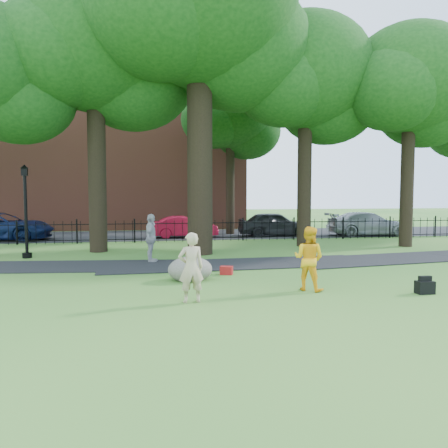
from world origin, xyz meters
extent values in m
plane|color=#2D6523|center=(0.00, 0.00, 0.00)|extent=(120.00, 120.00, 0.00)
cube|color=black|center=(1.00, 3.90, 0.00)|extent=(36.07, 3.85, 0.03)
cube|color=black|center=(0.00, 16.00, 0.00)|extent=(80.00, 7.00, 0.02)
cube|color=black|center=(0.00, 12.00, 1.02)|extent=(44.00, 0.04, 0.04)
cube|color=black|center=(0.00, 12.00, 0.18)|extent=(44.00, 0.04, 0.04)
cube|color=brown|center=(-4.00, 24.00, 6.00)|extent=(18.00, 8.00, 12.00)
cylinder|color=black|center=(0.00, 7.00, 5.25)|extent=(1.10, 1.10, 10.50)
ellipsoid|color=#103B10|center=(0.00, 7.00, 10.80)|extent=(8.40, 8.40, 7.14)
ellipsoid|color=#103B10|center=(1.89, 8.05, 9.30)|extent=(6.72, 6.72, 5.71)
ellipsoid|color=#103B10|center=(-1.68, 6.16, 9.90)|extent=(6.30, 6.30, 5.36)
ellipsoid|color=#103B10|center=(-7.65, 8.25, 6.82)|extent=(4.80, 4.80, 4.08)
cylinder|color=black|center=(-4.50, 8.50, 4.55)|extent=(0.80, 0.80, 9.10)
ellipsoid|color=#103B10|center=(-4.50, 8.50, 9.36)|extent=(7.20, 7.20, 6.12)
ellipsoid|color=#103B10|center=(-2.88, 9.40, 8.06)|extent=(5.76, 5.76, 4.90)
ellipsoid|color=#103B10|center=(-5.94, 7.78, 8.58)|extent=(5.40, 5.40, 4.59)
cylinder|color=black|center=(5.50, 9.00, 4.20)|extent=(0.70, 0.70, 8.40)
ellipsoid|color=#103B10|center=(5.50, 9.00, 8.64)|extent=(6.60, 6.60, 5.61)
ellipsoid|color=#103B10|center=(6.98, 9.82, 7.44)|extent=(5.28, 5.28, 4.49)
ellipsoid|color=#103B10|center=(4.18, 8.34, 7.92)|extent=(4.95, 4.95, 4.21)
cylinder|color=black|center=(10.50, 8.00, 4.02)|extent=(0.64, 0.64, 8.05)
ellipsoid|color=#103B10|center=(10.50, 8.00, 8.28)|extent=(6.20, 6.20, 5.27)
ellipsoid|color=#103B10|center=(11.89, 8.78, 7.13)|extent=(4.96, 4.96, 4.22)
ellipsoid|color=#103B10|center=(9.26, 7.38, 7.59)|extent=(4.65, 4.65, 3.95)
imported|color=tan|center=(-1.19, -1.51, 0.86)|extent=(0.66, 0.47, 1.72)
imported|color=#FFB015|center=(2.11, -0.71, 0.88)|extent=(1.08, 1.06, 1.76)
imported|color=#9C9CA1|center=(-2.14, 4.94, 0.94)|extent=(0.66, 1.17, 1.87)
ellipsoid|color=slate|center=(-0.97, 1.18, 0.40)|extent=(1.46, 1.16, 0.79)
cylinder|color=black|center=(-7.19, 6.98, 1.69)|extent=(0.13, 0.13, 3.38)
cylinder|color=black|center=(-7.19, 6.98, 0.11)|extent=(0.38, 0.38, 0.21)
cube|color=black|center=(-7.19, 6.98, 3.54)|extent=(0.25, 0.25, 0.32)
cone|color=black|center=(-7.19, 6.98, 3.75)|extent=(0.34, 0.34, 0.17)
cube|color=black|center=(5.00, -1.63, 0.17)|extent=(0.46, 0.29, 0.34)
cube|color=maroon|center=(0.29, 1.95, 0.14)|extent=(0.47, 0.38, 0.28)
imported|color=#A60C26|center=(-0.14, 14.19, 0.65)|extent=(4.05, 1.67, 1.30)
imported|color=#0D1A44|center=(-10.50, 14.25, 0.79)|extent=(5.88, 3.09, 1.58)
imported|color=black|center=(5.48, 14.17, 0.77)|extent=(4.60, 2.10, 1.53)
imported|color=gray|center=(11.37, 13.50, 0.74)|extent=(5.25, 2.41, 1.49)
camera|label=1|loc=(-2.16, -11.99, 2.65)|focal=35.00mm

